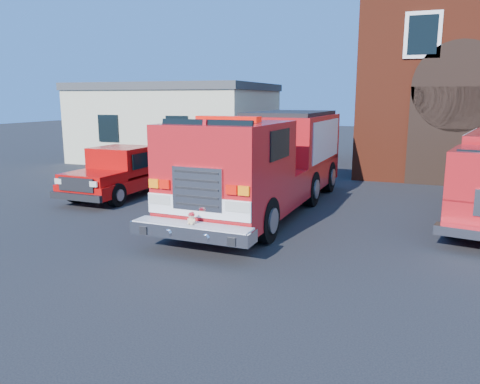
% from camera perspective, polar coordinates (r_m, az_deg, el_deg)
% --- Properties ---
extents(ground, '(100.00, 100.00, 0.00)m').
position_cam_1_polar(ground, '(12.81, 1.84, -4.71)').
color(ground, black).
rests_on(ground, ground).
extents(side_building, '(10.20, 8.20, 4.35)m').
position_cam_1_polar(side_building, '(27.86, -7.50, 8.53)').
color(side_building, beige).
rests_on(side_building, ground).
extents(fire_engine, '(3.30, 10.19, 3.10)m').
position_cam_1_polar(fire_engine, '(14.94, 3.40, 3.89)').
color(fire_engine, black).
rests_on(fire_engine, ground).
extents(pickup_truck, '(2.19, 5.60, 1.81)m').
position_cam_1_polar(pickup_truck, '(17.87, -13.70, 2.40)').
color(pickup_truck, black).
rests_on(pickup_truck, ground).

